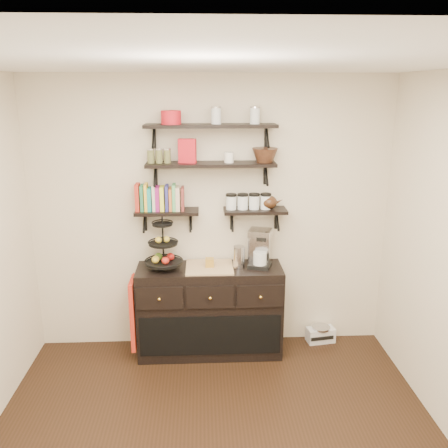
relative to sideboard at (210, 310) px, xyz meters
The scene contains 20 objects.
ceiling 2.71m from the sideboard, 89.10° to the right, with size 3.50×3.50×0.02m, color white.
back_wall 0.93m from the sideboard, 84.21° to the left, with size 3.50×0.02×2.70m, color beige.
shelf_top 1.78m from the sideboard, 77.06° to the left, with size 1.20×0.27×0.23m.
shelf_mid 1.43m from the sideboard, 77.06° to the left, with size 1.20×0.27×0.23m.
shelf_low_left 1.06m from the sideboard, 163.56° to the left, with size 0.60×0.25×0.23m.
shelf_low_right 1.08m from the sideboard, 14.76° to the left, with size 0.60×0.25×0.23m.
cookbooks 1.21m from the sideboard, 165.63° to the left, with size 0.43×0.15×0.26m.
glass_canisters 1.13m from the sideboard, 16.90° to the left, with size 0.43×0.10×0.13m.
sideboard is the anchor object (origin of this frame).
fruit_stand 0.76m from the sideboard, behind, with size 0.36×0.36×0.53m.
candle 0.50m from the sideboard, ahead, with size 0.08×0.08×0.08m, color olive.
coffee_maker 0.79m from the sideboard, ahead, with size 0.25×0.25×0.38m.
thermal_carafe 0.63m from the sideboard, ahead, with size 0.11×0.11×0.22m, color silver.
apron 0.74m from the sideboard, behind, with size 0.04×0.29×0.69m, color #B51B13.
radio 1.22m from the sideboard, ahead, with size 0.30×0.22×0.17m.
recipe_box 1.57m from the sideboard, 152.42° to the left, with size 0.16×0.06×0.22m, color red.
walnut_bowl 1.60m from the sideboard, 10.81° to the left, with size 0.24×0.24×0.13m, color black, non-canonical shape.
ramekins 1.51m from the sideboard, 27.62° to the left, with size 0.09×0.09×0.10m, color white.
teapot 1.22m from the sideboard, 11.26° to the left, with size 0.20×0.15×0.15m, color #361E10, non-canonical shape.
red_pot 1.89m from the sideboard, 163.15° to the left, with size 0.18×0.18×0.12m, color red.
Camera 1 is at (-0.09, -2.74, 2.56)m, focal length 38.00 mm.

